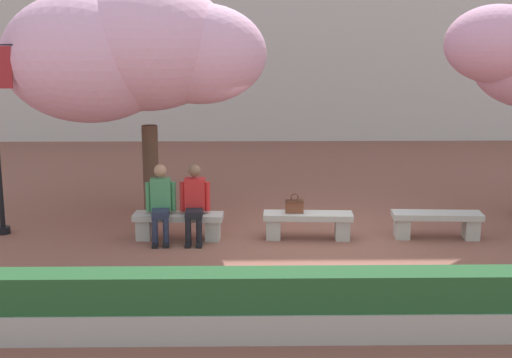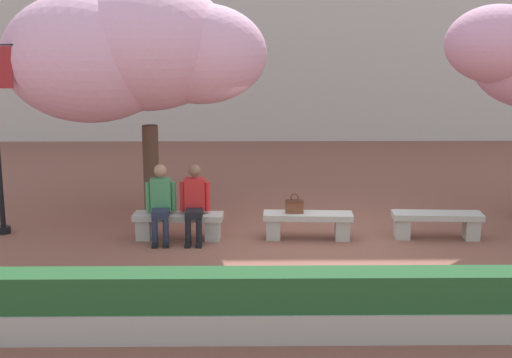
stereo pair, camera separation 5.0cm
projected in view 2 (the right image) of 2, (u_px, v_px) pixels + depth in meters
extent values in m
plane|color=brown|center=(308.00, 239.00, 12.15)|extent=(100.00, 100.00, 0.00)
cube|color=#ADA89E|center=(178.00, 216.00, 12.04)|extent=(1.53, 0.51, 0.10)
cube|color=#ADA89E|center=(144.00, 229.00, 12.11)|extent=(0.26, 0.35, 0.35)
cube|color=#ADA89E|center=(213.00, 230.00, 12.06)|extent=(0.26, 0.35, 0.35)
cube|color=#ADA89E|center=(308.00, 216.00, 12.06)|extent=(1.53, 0.51, 0.10)
cube|color=#ADA89E|center=(273.00, 228.00, 12.13)|extent=(0.26, 0.35, 0.35)
cube|color=#ADA89E|center=(342.00, 229.00, 12.08)|extent=(0.26, 0.35, 0.35)
cube|color=#ADA89E|center=(437.00, 216.00, 12.08)|extent=(1.53, 0.51, 0.10)
cube|color=#ADA89E|center=(402.00, 228.00, 12.16)|extent=(0.26, 0.35, 0.35)
cube|color=#ADA89E|center=(471.00, 229.00, 12.11)|extent=(0.26, 0.35, 0.35)
cube|color=black|center=(155.00, 245.00, 11.70)|extent=(0.11, 0.23, 0.06)
cylinder|color=#23283D|center=(155.00, 232.00, 11.71)|extent=(0.10, 0.10, 0.42)
cube|color=black|center=(166.00, 245.00, 11.71)|extent=(0.11, 0.23, 0.06)
cylinder|color=#23283D|center=(166.00, 231.00, 11.72)|extent=(0.10, 0.10, 0.42)
cube|color=#23283D|center=(161.00, 213.00, 11.83)|extent=(0.30, 0.42, 0.12)
cube|color=#428451|center=(161.00, 194.00, 11.99)|extent=(0.35, 0.24, 0.54)
sphere|color=#A37556|center=(160.00, 170.00, 11.90)|extent=(0.21, 0.21, 0.21)
cylinder|color=#428451|center=(148.00, 197.00, 11.96)|extent=(0.09, 0.09, 0.50)
cylinder|color=#428451|center=(173.00, 196.00, 12.00)|extent=(0.09, 0.09, 0.50)
cube|color=black|center=(188.00, 245.00, 11.71)|extent=(0.10, 0.22, 0.06)
cylinder|color=black|center=(188.00, 231.00, 11.72)|extent=(0.10, 0.10, 0.42)
cube|color=black|center=(199.00, 245.00, 11.71)|extent=(0.10, 0.22, 0.06)
cylinder|color=black|center=(199.00, 231.00, 11.72)|extent=(0.10, 0.10, 0.42)
cube|color=black|center=(194.00, 213.00, 11.84)|extent=(0.28, 0.40, 0.12)
cube|color=red|center=(195.00, 194.00, 12.00)|extent=(0.34, 0.22, 0.54)
sphere|color=brown|center=(195.00, 170.00, 11.91)|extent=(0.21, 0.21, 0.21)
cylinder|color=red|center=(182.00, 196.00, 11.99)|extent=(0.09, 0.09, 0.50)
cylinder|color=red|center=(207.00, 196.00, 11.99)|extent=(0.09, 0.09, 0.50)
cube|color=brown|center=(294.00, 207.00, 12.04)|extent=(0.30, 0.14, 0.22)
cube|color=#552C1C|center=(294.00, 201.00, 12.02)|extent=(0.30, 0.15, 0.04)
torus|color=#4A2718|center=(294.00, 197.00, 12.01)|extent=(0.14, 0.02, 0.14)
cylinder|color=#513828|center=(151.00, 170.00, 13.63)|extent=(0.30, 0.30, 1.71)
ellipsoid|color=#EAA8C6|center=(147.00, 46.00, 13.13)|extent=(3.20, 3.36, 2.40)
ellipsoid|color=#EAA8C6|center=(91.00, 57.00, 12.90)|extent=(3.17, 3.01, 2.38)
ellipsoid|color=#EAA8C6|center=(200.00, 54.00, 12.97)|extent=(2.43, 2.14, 1.82)
ellipsoid|color=pink|center=(498.00, 44.00, 12.76)|extent=(1.88, 1.84, 1.41)
cylinder|color=black|center=(4.00, 230.00, 12.45)|extent=(0.24, 0.24, 0.12)
cylinder|color=black|center=(1.00, 45.00, 11.78)|extent=(0.40, 0.02, 0.02)
cube|color=maroon|center=(3.00, 67.00, 11.86)|extent=(0.30, 0.02, 0.70)
cube|color=#ADA89E|center=(335.00, 322.00, 8.30)|extent=(10.76, 0.50, 0.36)
cube|color=#235128|center=(336.00, 290.00, 8.21)|extent=(10.66, 0.44, 0.44)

